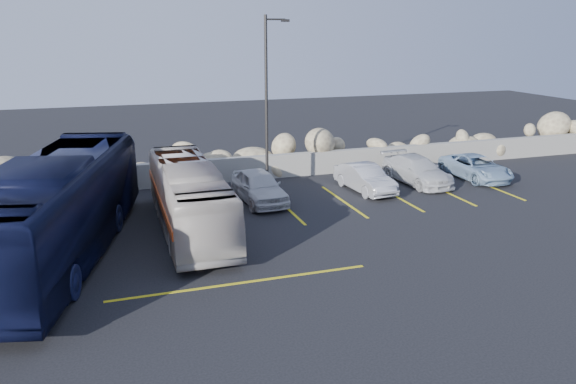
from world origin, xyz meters
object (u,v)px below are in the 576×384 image
object	(u,v)px
car_c	(417,170)
car_a	(259,186)
vintage_bus	(189,197)
lamppost	(268,100)
tour_coach	(57,208)
car_b	(365,178)
car_d	(476,167)

from	to	relation	value
car_c	car_a	bearing A→B (deg)	-179.93
vintage_bus	car_a	bearing A→B (deg)	37.39
vintage_bus	car_c	bearing A→B (deg)	15.72
lamppost	car_c	size ratio (longest dim) A/B	1.78
tour_coach	car_b	xyz separation A→B (m)	(13.17, 4.10, -1.07)
car_c	car_d	xyz separation A→B (m)	(3.32, -0.19, -0.05)
vintage_bus	tour_coach	xyz separation A→B (m)	(-4.51, -1.41, 0.42)
lamppost	car_b	xyz separation A→B (m)	(4.37, -1.30, -3.66)
vintage_bus	car_a	xyz separation A→B (m)	(3.45, 2.60, -0.58)
tour_coach	car_c	world-z (taller)	tour_coach
tour_coach	car_c	size ratio (longest dim) A/B	2.73
vintage_bus	car_d	bearing A→B (deg)	11.74
car_d	car_c	bearing A→B (deg)	176.15
tour_coach	car_b	world-z (taller)	tour_coach
lamppost	tour_coach	xyz separation A→B (m)	(-8.80, -5.40, -2.58)
lamppost	car_c	xyz separation A→B (m)	(7.48, -0.76, -3.64)
car_b	vintage_bus	bearing A→B (deg)	-167.93
car_c	car_d	size ratio (longest dim) A/B	1.05
vintage_bus	tour_coach	bearing A→B (deg)	-162.32
vintage_bus	tour_coach	world-z (taller)	tour_coach
lamppost	car_d	bearing A→B (deg)	-5.02
car_b	car_d	bearing A→B (deg)	-2.10
car_a	lamppost	bearing A→B (deg)	55.52
lamppost	vintage_bus	world-z (taller)	lamppost
tour_coach	car_b	size ratio (longest dim) A/B	3.18
car_c	car_b	bearing A→B (deg)	-174.38
lamppost	car_a	distance (m)	3.93
tour_coach	car_c	xyz separation A→B (m)	(16.28, 4.64, -1.06)
car_b	car_d	size ratio (longest dim) A/B	0.90
car_a	tour_coach	bearing A→B (deg)	-156.52
vintage_bus	car_d	size ratio (longest dim) A/B	2.15
car_b	car_c	distance (m)	3.16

